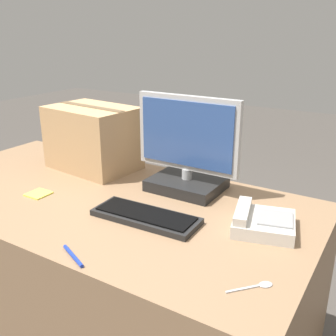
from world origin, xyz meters
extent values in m
plane|color=#47423D|center=(0.00, 0.00, 0.00)|extent=(12.00, 12.00, 0.00)
cube|color=#8C6B4C|center=(0.00, 0.00, 0.37)|extent=(1.80, 0.90, 0.73)
cube|color=black|center=(0.28, 0.26, 0.76)|extent=(0.30, 0.25, 0.05)
cylinder|color=#B2B2B2|center=(0.28, 0.26, 0.81)|extent=(0.04, 0.04, 0.05)
cube|color=#B2B2B2|center=(0.28, 0.26, 0.99)|extent=(0.47, 0.03, 0.32)
cube|color=#2D4C8C|center=(0.28, 0.24, 0.99)|extent=(0.42, 0.01, 0.27)
cube|color=black|center=(0.30, -0.08, 0.75)|extent=(0.41, 0.17, 0.02)
cube|color=black|center=(0.30, -0.08, 0.76)|extent=(0.38, 0.13, 0.01)
cube|color=beige|center=(0.69, 0.08, 0.76)|extent=(0.25, 0.25, 0.05)
cube|color=beige|center=(0.62, 0.06, 0.80)|extent=(0.09, 0.20, 0.03)
cube|color=gray|center=(0.73, 0.09, 0.78)|extent=(0.14, 0.15, 0.01)
cube|color=#B2B2B7|center=(0.76, -0.28, 0.74)|extent=(0.08, 0.08, 0.00)
ellipsoid|color=#B2B2B7|center=(0.80, -0.23, 0.74)|extent=(0.05, 0.05, 0.00)
cube|color=tan|center=(-0.25, 0.26, 0.89)|extent=(0.45, 0.33, 0.31)
cube|color=brown|center=(-0.25, 0.26, 1.04)|extent=(0.41, 0.08, 0.00)
cylinder|color=#1933B2|center=(0.25, -0.40, 0.74)|extent=(0.13, 0.07, 0.01)
cube|color=#E5DB4C|center=(-0.22, -0.13, 0.74)|extent=(0.09, 0.09, 0.01)
camera|label=1|loc=(1.05, -1.14, 1.40)|focal=42.00mm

